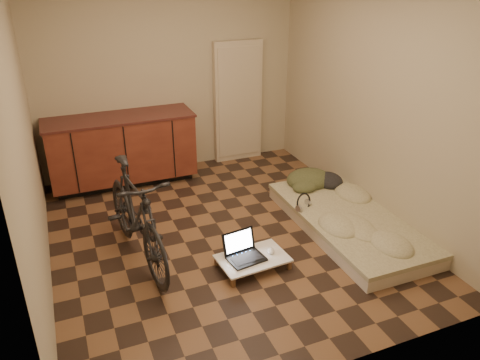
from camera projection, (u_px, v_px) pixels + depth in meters
name	position (u px, v px, depth m)	size (l,w,h in m)	color
room_shell	(222.00, 118.00, 4.47)	(3.50, 4.00, 2.60)	brown
cabinets	(122.00, 150.00, 5.99)	(1.84, 0.62, 0.91)	black
appliance_panel	(238.00, 102.00, 6.61)	(0.70, 0.10, 1.70)	beige
bicycle	(135.00, 211.00, 4.38)	(0.49, 1.67, 1.08)	black
futon	(349.00, 221.00, 5.09)	(0.99, 2.05, 0.18)	beige
clothing_pile	(314.00, 174.00, 5.72)	(0.60, 0.50, 0.24)	#3D4327
headphones	(304.00, 202.00, 5.16)	(0.23, 0.22, 0.16)	black
lap_desk	(253.00, 259.00, 4.44)	(0.68, 0.47, 0.11)	brown
laptop	(244.00, 252.00, 4.43)	(0.37, 0.34, 0.23)	black
mouse	(271.00, 251.00, 4.51)	(0.07, 0.11, 0.04)	white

